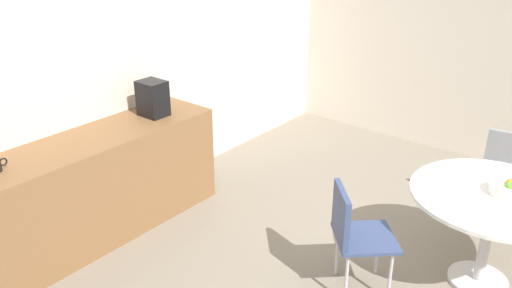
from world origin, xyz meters
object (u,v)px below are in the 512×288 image
at_px(chair_gray, 505,169).
at_px(round_table, 492,210).
at_px(coffee_maker, 153,98).
at_px(fruit_bowl, 510,189).
at_px(chair_navy, 353,228).

bearing_deg(chair_gray, round_table, -170.33).
xyz_separation_m(chair_gray, coffee_maker, (-1.70, 2.62, 0.54)).
distance_m(fruit_bowl, coffee_maker, 2.97).
xyz_separation_m(chair_navy, coffee_maker, (-0.02, 2.05, 0.54)).
height_order(chair_gray, fruit_bowl, fruit_bowl).
distance_m(chair_gray, chair_navy, 1.77).
bearing_deg(round_table, chair_navy, 133.00).
distance_m(chair_navy, fruit_bowl, 1.13).
height_order(chair_gray, coffee_maker, coffee_maker).
bearing_deg(round_table, coffee_maker, 104.26).
distance_m(chair_gray, coffee_maker, 3.17).
height_order(fruit_bowl, coffee_maker, coffee_maker).
bearing_deg(coffee_maker, round_table, -75.74).
distance_m(round_table, chair_gray, 1.01).
bearing_deg(chair_navy, chair_gray, -18.66).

